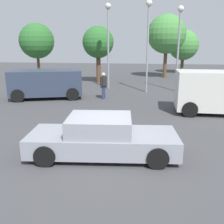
{
  "coord_description": "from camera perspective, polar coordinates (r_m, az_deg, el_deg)",
  "views": [
    {
      "loc": [
        1.3,
        -7.38,
        3.43
      ],
      "look_at": [
        -0.04,
        1.94,
        0.9
      ],
      "focal_mm": 40.33,
      "sensor_mm": 36.0,
      "label": 1
    }
  ],
  "objects": [
    {
      "name": "suv_dark",
      "position": [
        17.02,
        -14.64,
        6.38
      ],
      "size": [
        4.9,
        3.23,
        1.83
      ],
      "rotation": [
        0.0,
        0.0,
        0.3
      ],
      "color": "#2D384C",
      "rests_on": "ground_plane"
    },
    {
      "name": "sedan_foreground",
      "position": [
        7.97,
        -2.25,
        -5.85
      ],
      "size": [
        4.79,
        2.24,
        1.28
      ],
      "rotation": [
        0.0,
        0.0,
        0.1
      ],
      "color": "gray",
      "rests_on": "ground_plane"
    },
    {
      "name": "light_post_mid",
      "position": [
        20.1,
        -0.86,
        17.68
      ],
      "size": [
        0.44,
        0.44,
        6.42
      ],
      "color": "gray",
      "rests_on": "ground_plane"
    },
    {
      "name": "tree_back_left",
      "position": [
        27.61,
        12.28,
        16.85
      ],
      "size": [
        3.97,
        3.97,
        6.45
      ],
      "color": "brown",
      "rests_on": "ground_plane"
    },
    {
      "name": "tree_far_right",
      "position": [
        23.46,
        -3.16,
        15.43
      ],
      "size": [
        2.81,
        2.81,
        5.04
      ],
      "color": "brown",
      "rests_on": "ground_plane"
    },
    {
      "name": "light_post_near",
      "position": [
        19.6,
        14.99,
        16.71
      ],
      "size": [
        0.44,
        0.44,
        6.09
      ],
      "color": "gray",
      "rests_on": "ground_plane"
    },
    {
      "name": "light_post_far",
      "position": [
        18.75,
        8.21,
        17.69
      ],
      "size": [
        0.44,
        0.44,
        6.4
      ],
      "color": "gray",
      "rests_on": "ground_plane"
    },
    {
      "name": "tree_back_right",
      "position": [
        32.67,
        15.89,
        14.39
      ],
      "size": [
        3.62,
        3.62,
        5.19
      ],
      "color": "brown",
      "rests_on": "ground_plane"
    },
    {
      "name": "pedestrian",
      "position": [
        16.26,
        -1.93,
        6.5
      ],
      "size": [
        0.4,
        0.51,
        1.7
      ],
      "rotation": [
        0.0,
        0.0,
        2.65
      ],
      "color": "navy",
      "rests_on": "ground_plane"
    },
    {
      "name": "tree_back_center",
      "position": [
        30.24,
        -16.69,
        15.14
      ],
      "size": [
        3.84,
        3.84,
        5.73
      ],
      "color": "brown",
      "rests_on": "ground_plane"
    },
    {
      "name": "ground_plane",
      "position": [
        8.25,
        -1.66,
        -9.56
      ],
      "size": [
        80.0,
        80.0,
        0.0
      ],
      "primitive_type": "plane",
      "color": "#424244"
    },
    {
      "name": "dog",
      "position": [
        11.05,
        -1.97,
        -1.62
      ],
      "size": [
        0.33,
        0.61,
        0.41
      ],
      "rotation": [
        0.0,
        0.0,
        1.87
      ],
      "color": "olive",
      "rests_on": "ground_plane"
    }
  ]
}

